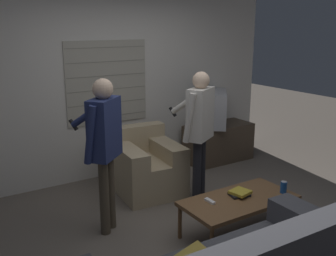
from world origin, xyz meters
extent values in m
plane|color=#665B51|center=(0.00, 0.00, 0.00)|extent=(16.00, 16.00, 0.00)
cube|color=silver|center=(0.00, 2.03, 1.27)|extent=(5.20, 0.06, 2.55)
cube|color=#A8A393|center=(-0.10, 1.99, 1.33)|extent=(1.17, 0.02, 1.12)
cube|color=gray|center=(-0.10, 1.98, 0.86)|extent=(1.14, 0.00, 0.01)
cube|color=gray|center=(-0.10, 1.98, 1.05)|extent=(1.14, 0.00, 0.01)
cube|color=gray|center=(-0.10, 1.98, 1.24)|extent=(1.14, 0.00, 0.01)
cube|color=gray|center=(-0.10, 1.98, 1.43)|extent=(1.14, 0.00, 0.01)
cube|color=gray|center=(-0.10, 1.98, 1.61)|extent=(1.14, 0.00, 0.01)
cube|color=gray|center=(-0.10, 1.98, 1.80)|extent=(1.14, 0.00, 0.01)
cube|color=#424247|center=(0.24, -1.22, 0.55)|extent=(0.26, 0.87, 0.20)
cube|color=tan|center=(0.05, 1.19, 0.22)|extent=(0.84, 0.94, 0.44)
cube|color=tan|center=(0.08, 1.53, 0.62)|extent=(0.78, 0.26, 0.37)
cube|color=tan|center=(0.31, 1.17, 0.54)|extent=(0.31, 0.89, 0.20)
cube|color=tan|center=(-0.21, 1.21, 0.54)|extent=(0.31, 0.89, 0.20)
cube|color=brown|center=(0.31, -0.24, 0.38)|extent=(1.18, 0.59, 0.04)
cylinder|color=brown|center=(-0.24, 0.01, 0.18)|extent=(0.04, 0.04, 0.36)
cylinder|color=brown|center=(0.86, 0.01, 0.18)|extent=(0.04, 0.04, 0.36)
cylinder|color=brown|center=(-0.24, -0.50, 0.18)|extent=(0.04, 0.04, 0.36)
cylinder|color=brown|center=(0.86, -0.50, 0.18)|extent=(0.04, 0.04, 0.36)
cube|color=#4C3D2D|center=(1.60, 1.65, 0.29)|extent=(1.07, 0.50, 0.58)
cube|color=#B2B2B7|center=(1.60, 1.65, 0.84)|extent=(0.65, 0.74, 0.52)
cube|color=black|center=(1.52, 1.71, 0.84)|extent=(0.43, 0.53, 0.43)
cylinder|color=#4C4233|center=(-0.83, 0.50, 0.40)|extent=(0.10, 0.10, 0.80)
cylinder|color=#4C4233|center=(-0.73, 0.59, 0.40)|extent=(0.10, 0.10, 0.80)
cube|color=navy|center=(-0.78, 0.55, 1.11)|extent=(0.43, 0.41, 0.60)
sphere|color=beige|center=(-0.78, 0.55, 1.50)|extent=(0.20, 0.20, 0.20)
cylinder|color=navy|center=(-0.97, 0.44, 1.09)|extent=(0.15, 0.16, 0.58)
cylinder|color=navy|center=(-0.77, 0.87, 1.22)|extent=(0.39, 0.43, 0.38)
cube|color=black|center=(-0.92, 1.05, 1.05)|extent=(0.09, 0.10, 0.12)
cylinder|color=black|center=(0.37, 0.55, 0.40)|extent=(0.10, 0.10, 0.80)
cylinder|color=black|center=(0.49, 0.62, 0.40)|extent=(0.10, 0.10, 0.80)
cube|color=beige|center=(0.43, 0.59, 1.10)|extent=(0.43, 0.36, 0.60)
sphere|color=beige|center=(0.43, 0.59, 1.49)|extent=(0.20, 0.20, 0.20)
cylinder|color=beige|center=(0.22, 0.52, 1.09)|extent=(0.14, 0.17, 0.57)
cylinder|color=beige|center=(0.49, 0.89, 1.20)|extent=(0.31, 0.47, 0.39)
cube|color=black|center=(0.38, 1.09, 1.04)|extent=(0.08, 0.10, 0.12)
cube|color=black|center=(0.36, -0.19, 0.41)|extent=(0.22, 0.18, 0.02)
cube|color=gold|center=(0.37, -0.20, 0.43)|extent=(0.22, 0.21, 0.03)
cylinder|color=#194C9E|center=(0.80, -0.39, 0.46)|extent=(0.07, 0.07, 0.12)
cylinder|color=silver|center=(0.80, -0.39, 0.52)|extent=(0.06, 0.06, 0.00)
cube|color=white|center=(0.01, -0.15, 0.41)|extent=(0.04, 0.13, 0.02)
cylinder|color=#A8A8AD|center=(0.66, 1.41, 0.01)|extent=(0.20, 0.20, 0.02)
cylinder|color=#A8A8AD|center=(0.66, 1.41, 0.05)|extent=(0.03, 0.03, 0.06)
torus|color=#A8A8AD|center=(0.66, 1.41, 0.21)|extent=(0.27, 0.02, 0.27)
sphere|color=#A8A8AD|center=(0.66, 1.41, 0.21)|extent=(0.07, 0.07, 0.07)
camera|label=1|loc=(-2.25, -2.94, 2.10)|focal=42.00mm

